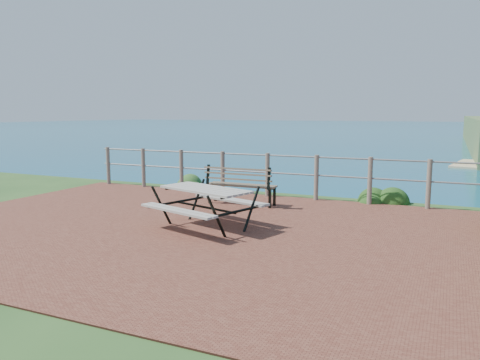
% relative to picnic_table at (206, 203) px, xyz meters
% --- Properties ---
extents(ground, '(10.00, 7.00, 0.12)m').
position_rel_picnic_table_xyz_m(ground, '(-0.13, -0.14, -0.43)').
color(ground, brown).
rests_on(ground, ground).
extents(ocean, '(1200.00, 1200.00, 0.00)m').
position_rel_picnic_table_xyz_m(ocean, '(-0.13, 199.86, -0.43)').
color(ocean, '#157582').
rests_on(ocean, ground).
extents(safety_railing, '(9.40, 0.10, 1.00)m').
position_rel_picnic_table_xyz_m(safety_railing, '(-0.13, 3.21, 0.14)').
color(safety_railing, '#6B5B4C').
rests_on(safety_railing, ground).
extents(picnic_table, '(1.71, 1.32, 0.67)m').
position_rel_picnic_table_xyz_m(picnic_table, '(0.00, 0.00, 0.00)').
color(picnic_table, '#9E9A8D').
rests_on(picnic_table, ground).
extents(park_bench, '(1.48, 0.39, 0.83)m').
position_rel_picnic_table_xyz_m(park_bench, '(-0.28, 2.09, 0.12)').
color(park_bench, brown).
rests_on(park_bench, ground).
extents(shrub_lip_west, '(0.73, 0.73, 0.45)m').
position_rel_picnic_table_xyz_m(shrub_lip_west, '(-2.70, 3.91, -0.43)').
color(shrub_lip_west, '#21501E').
rests_on(shrub_lip_west, ground).
extents(shrub_lip_east, '(0.84, 0.84, 0.61)m').
position_rel_picnic_table_xyz_m(shrub_lip_east, '(2.41, 3.65, -0.43)').
color(shrub_lip_east, '#214414').
rests_on(shrub_lip_east, ground).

